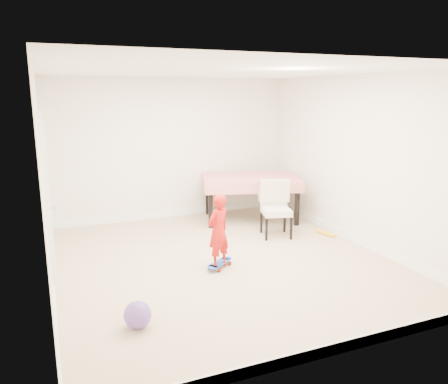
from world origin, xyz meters
name	(u,v)px	position (x,y,z in m)	size (l,w,h in m)	color
ground	(223,261)	(0.00, 0.00, 0.00)	(5.00, 5.00, 0.00)	tan
ceiling	(223,72)	(0.00, 0.00, 2.58)	(4.50, 5.00, 0.04)	white
wall_back	(172,149)	(0.00, 2.48, 1.30)	(4.50, 0.04, 2.60)	white
wall_front	(335,217)	(0.00, -2.48, 1.30)	(4.50, 0.04, 2.60)	white
wall_left	(45,183)	(-2.23, 0.00, 1.30)	(0.04, 5.00, 2.60)	white
wall_right	(357,161)	(2.23, 0.00, 1.30)	(0.04, 5.00, 2.60)	white
door	(47,200)	(-2.22, 0.30, 1.02)	(0.10, 0.94, 2.11)	white
baseboard_back	(174,213)	(0.00, 2.49, 0.06)	(4.50, 0.02, 0.12)	white
baseboard_front	(328,350)	(0.00, -2.49, 0.06)	(4.50, 0.02, 0.12)	white
baseboard_left	(53,282)	(-2.24, 0.00, 0.06)	(0.02, 5.00, 0.12)	white
baseboard_right	(352,237)	(2.24, 0.00, 0.06)	(0.02, 5.00, 0.12)	white
dining_table	(250,198)	(1.27, 1.74, 0.41)	(1.74, 1.09, 0.82)	#AA090F
dining_chair	(276,209)	(1.23, 0.69, 0.46)	(0.50, 0.58, 0.92)	silver
skateboard	(220,265)	(-0.13, -0.20, 0.04)	(0.51, 0.18, 0.08)	blue
child	(218,234)	(-0.16, -0.24, 0.50)	(0.36, 0.24, 1.00)	red
balloon	(137,315)	(-1.48, -1.34, 0.14)	(0.28, 0.28, 0.28)	#6345A7
foam_toy	(325,233)	(2.02, 0.42, 0.03)	(0.06, 0.06, 0.40)	yellow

